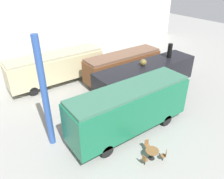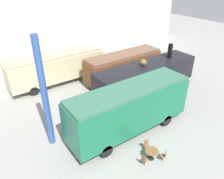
% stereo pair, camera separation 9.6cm
% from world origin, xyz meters
% --- Properties ---
extents(ground_plane, '(80.00, 80.00, 0.00)m').
position_xyz_m(ground_plane, '(0.00, 0.00, 0.00)').
color(ground_plane, gray).
extents(backdrop_wall, '(44.00, 0.15, 9.00)m').
position_xyz_m(backdrop_wall, '(0.00, 15.31, 4.50)').
color(backdrop_wall, silver).
rests_on(backdrop_wall, ground_plane).
extents(passenger_coach_vintage, '(10.28, 2.81, 3.36)m').
position_xyz_m(passenger_coach_vintage, '(-3.76, 8.23, 1.96)').
color(passenger_coach_vintage, beige).
rests_on(passenger_coach_vintage, ground_plane).
extents(passenger_coach_wooden, '(8.95, 2.48, 3.17)m').
position_xyz_m(passenger_coach_wooden, '(2.52, 4.46, 1.87)').
color(passenger_coach_wooden, brown).
rests_on(passenger_coach_wooden, ground_plane).
extents(steam_locomotive, '(11.00, 2.63, 4.70)m').
position_xyz_m(steam_locomotive, '(2.44, 0.66, 2.07)').
color(steam_locomotive, black).
rests_on(steam_locomotive, ground_plane).
extents(streamlined_locomotive, '(11.77, 2.70, 3.85)m').
position_xyz_m(streamlined_locomotive, '(-1.81, -2.84, 2.20)').
color(streamlined_locomotive, '#196B47').
rests_on(streamlined_locomotive, ground_plane).
extents(cafe_table_near, '(0.90, 0.90, 0.70)m').
position_xyz_m(cafe_table_near, '(-3.20, -5.98, 0.56)').
color(cafe_table_near, black).
rests_on(cafe_table_near, ground_plane).
extents(cafe_chair_0, '(0.40, 0.41, 0.87)m').
position_xyz_m(cafe_chair_0, '(-2.67, -6.61, 0.51)').
color(cafe_chair_0, black).
rests_on(cafe_chair_0, ground_plane).
extents(cafe_chair_1, '(0.37, 0.39, 0.87)m').
position_xyz_m(cafe_chair_1, '(-2.93, -5.21, 0.51)').
color(cafe_chair_1, black).
rests_on(cafe_chair_1, ground_plane).
extents(cafe_chair_2, '(0.38, 0.36, 0.87)m').
position_xyz_m(cafe_chair_2, '(-4.01, -6.13, 0.51)').
color(cafe_chair_2, black).
rests_on(cafe_chair_2, ground_plane).
extents(visitor_person, '(0.34, 0.34, 1.70)m').
position_xyz_m(visitor_person, '(2.97, -3.30, 0.93)').
color(visitor_person, '#262633').
rests_on(visitor_person, ground_plane).
extents(support_pillar, '(0.44, 0.44, 8.00)m').
position_xyz_m(support_pillar, '(-8.00, -0.60, 4.00)').
color(support_pillar, '#2D519E').
rests_on(support_pillar, ground_plane).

